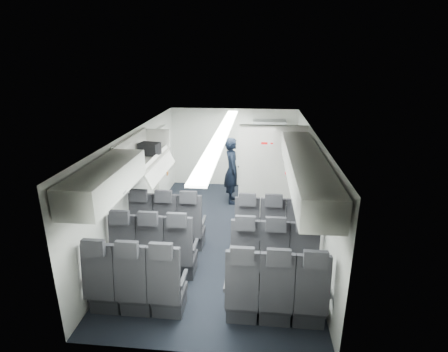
% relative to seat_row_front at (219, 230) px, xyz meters
% --- Properties ---
extents(cabin_shell, '(3.41, 6.01, 2.16)m').
position_rel_seat_row_front_xyz_m(cabin_shell, '(0.00, 0.53, 0.72)').
color(cabin_shell, black).
rests_on(cabin_shell, ground).
extents(seat_row_front, '(3.33, 0.56, 1.24)m').
position_rel_seat_row_front_xyz_m(seat_row_front, '(0.00, 0.00, 0.00)').
color(seat_row_front, '#27272A').
rests_on(seat_row_front, cabin_shell).
extents(seat_row_mid, '(3.33, 0.56, 1.24)m').
position_rel_seat_row_front_xyz_m(seat_row_mid, '(0.00, -0.90, 0.00)').
color(seat_row_mid, '#27272A').
rests_on(seat_row_mid, cabin_shell).
extents(seat_row_rear, '(3.33, 0.56, 1.24)m').
position_rel_seat_row_front_xyz_m(seat_row_rear, '(0.00, -1.80, 0.00)').
color(seat_row_rear, '#27272A').
rests_on(seat_row_rear, cabin_shell).
extents(overhead_bin_left_rear, '(0.53, 1.80, 0.40)m').
position_rel_seat_row_front_xyz_m(overhead_bin_left_rear, '(-1.40, -1.47, 1.46)').
color(overhead_bin_left_rear, silver).
rests_on(overhead_bin_left_rear, cabin_shell).
extents(overhead_bin_left_front_open, '(0.64, 1.70, 0.72)m').
position_rel_seat_row_front_xyz_m(overhead_bin_left_front_open, '(-1.44, 0.28, 1.33)').
color(overhead_bin_left_front_open, '#9E9E93').
rests_on(overhead_bin_left_front_open, cabin_shell).
extents(overhead_bin_right_rear, '(0.53, 1.80, 0.40)m').
position_rel_seat_row_front_xyz_m(overhead_bin_right_rear, '(1.40, -1.47, 1.46)').
color(overhead_bin_right_rear, silver).
rests_on(overhead_bin_right_rear, cabin_shell).
extents(overhead_bin_right_front, '(0.53, 1.70, 0.40)m').
position_rel_seat_row_front_xyz_m(overhead_bin_right_front, '(1.40, 0.28, 1.46)').
color(overhead_bin_right_front, silver).
rests_on(overhead_bin_right_front, cabin_shell).
extents(bulkhead_partition, '(1.40, 0.15, 2.13)m').
position_rel_seat_row_front_xyz_m(bulkhead_partition, '(0.98, 1.33, 0.67)').
color(bulkhead_partition, silver).
rests_on(bulkhead_partition, cabin_shell).
extents(galley_unit, '(0.85, 0.52, 1.90)m').
position_rel_seat_row_front_xyz_m(galley_unit, '(0.95, 3.25, 0.55)').
color(galley_unit, '#939399').
rests_on(galley_unit, cabin_shell).
extents(boarding_door, '(0.12, 1.27, 1.86)m').
position_rel_seat_row_front_xyz_m(boarding_door, '(-1.64, 2.09, 0.55)').
color(boarding_door, silver).
rests_on(boarding_door, cabin_shell).
extents(flight_attendant, '(0.48, 0.65, 1.64)m').
position_rel_seat_row_front_xyz_m(flight_attendant, '(0.06, 2.31, 0.42)').
color(flight_attendant, black).
rests_on(flight_attendant, ground).
extents(carry_on_bag, '(0.41, 0.32, 0.23)m').
position_rel_seat_row_front_xyz_m(carry_on_bag, '(-1.38, 0.49, 1.40)').
color(carry_on_bag, black).
rests_on(carry_on_bag, overhead_bin_left_front_open).
extents(papers, '(0.21, 0.05, 0.14)m').
position_rel_seat_row_front_xyz_m(papers, '(0.25, 2.26, 0.64)').
color(papers, white).
rests_on(papers, flight_attendant).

